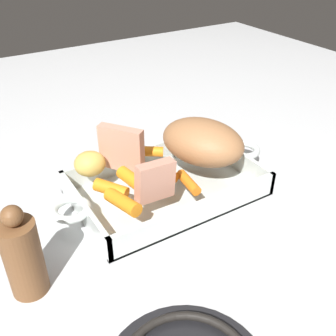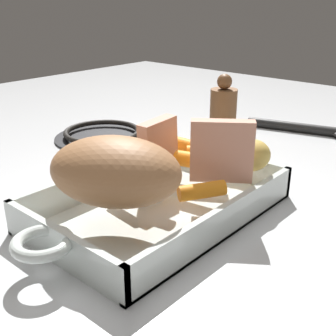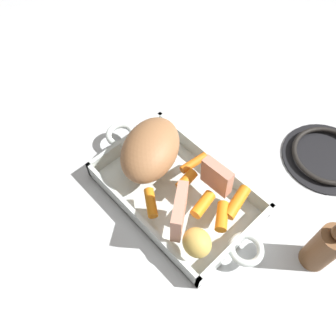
{
  "view_description": "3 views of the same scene",
  "coord_description": "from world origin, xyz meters",
  "px_view_note": "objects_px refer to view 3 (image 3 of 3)",
  "views": [
    {
      "loc": [
        0.3,
        0.49,
        0.42
      ],
      "look_at": [
        0.0,
        0.01,
        0.06
      ],
      "focal_mm": 42.07,
      "sensor_mm": 36.0,
      "label": 1
    },
    {
      "loc": [
        -0.38,
        -0.35,
        0.27
      ],
      "look_at": [
        0.0,
        -0.01,
        0.07
      ],
      "focal_mm": 46.37,
      "sensor_mm": 36.0,
      "label": 2
    },
    {
      "loc": [
        0.23,
        -0.24,
        0.62
      ],
      "look_at": [
        -0.03,
        -0.0,
        0.07
      ],
      "focal_mm": 36.37,
      "sensor_mm": 36.0,
      "label": 3
    }
  ],
  "objects_px": {
    "baby_carrot_center_left": "(186,180)",
    "baby_carrot_long": "(194,163)",
    "roast_slice_thick": "(179,212)",
    "potato_corner": "(197,243)",
    "baby_carrot_southwest": "(222,216)",
    "roasting_dish": "(176,191)",
    "pepper_mill": "(324,248)",
    "baby_carrot_southeast": "(204,204)",
    "baby_carrot_northwest": "(152,204)",
    "baby_carrot_center_right": "(237,202)",
    "roast_slice_thin": "(217,177)",
    "pork_roast": "(149,150)",
    "stove_burner_rear": "(327,156)"
  },
  "relations": [
    {
      "from": "baby_carrot_center_right",
      "to": "baby_carrot_southwest",
      "type": "bearing_deg",
      "value": -89.72
    },
    {
      "from": "potato_corner",
      "to": "baby_carrot_northwest",
      "type": "bearing_deg",
      "value": -178.32
    },
    {
      "from": "pork_roast",
      "to": "baby_carrot_southwest",
      "type": "bearing_deg",
      "value": 3.2
    },
    {
      "from": "baby_carrot_southeast",
      "to": "roasting_dish",
      "type": "bearing_deg",
      "value": -178.61
    },
    {
      "from": "baby_carrot_long",
      "to": "stove_burner_rear",
      "type": "distance_m",
      "value": 0.3
    },
    {
      "from": "baby_carrot_northwest",
      "to": "pepper_mill",
      "type": "height_order",
      "value": "pepper_mill"
    },
    {
      "from": "roasting_dish",
      "to": "roast_slice_thin",
      "type": "bearing_deg",
      "value": 44.48
    },
    {
      "from": "roasting_dish",
      "to": "baby_carrot_southwest",
      "type": "distance_m",
      "value": 0.12
    },
    {
      "from": "roast_slice_thin",
      "to": "baby_carrot_center_right",
      "type": "height_order",
      "value": "roast_slice_thin"
    },
    {
      "from": "baby_carrot_southeast",
      "to": "baby_carrot_long",
      "type": "relative_size",
      "value": 0.91
    },
    {
      "from": "roast_slice_thick",
      "to": "baby_carrot_center_left",
      "type": "xyz_separation_m",
      "value": [
        -0.05,
        0.07,
        -0.03
      ]
    },
    {
      "from": "roast_slice_thin",
      "to": "pepper_mill",
      "type": "xyz_separation_m",
      "value": [
        0.22,
        0.04,
        -0.02
      ]
    },
    {
      "from": "roasting_dish",
      "to": "baby_carrot_center_right",
      "type": "height_order",
      "value": "baby_carrot_center_right"
    },
    {
      "from": "baby_carrot_center_left",
      "to": "baby_carrot_center_right",
      "type": "xyz_separation_m",
      "value": [
        0.1,
        0.03,
        0.0
      ]
    },
    {
      "from": "roast_slice_thin",
      "to": "baby_carrot_southeast",
      "type": "height_order",
      "value": "roast_slice_thin"
    },
    {
      "from": "baby_carrot_center_left",
      "to": "baby_carrot_northwest",
      "type": "relative_size",
      "value": 0.77
    },
    {
      "from": "pepper_mill",
      "to": "roast_slice_thick",
      "type": "bearing_deg",
      "value": -145.83
    },
    {
      "from": "baby_carrot_center_left",
      "to": "baby_carrot_long",
      "type": "xyz_separation_m",
      "value": [
        -0.02,
        0.04,
        -0.0
      ]
    },
    {
      "from": "pork_roast",
      "to": "baby_carrot_long",
      "type": "bearing_deg",
      "value": 40.68
    },
    {
      "from": "potato_corner",
      "to": "baby_carrot_southwest",
      "type": "bearing_deg",
      "value": 94.51
    },
    {
      "from": "roast_slice_thick",
      "to": "potato_corner",
      "type": "bearing_deg",
      "value": -11.56
    },
    {
      "from": "baby_carrot_center_left",
      "to": "roasting_dish",
      "type": "bearing_deg",
      "value": -124.74
    },
    {
      "from": "roasting_dish",
      "to": "stove_burner_rear",
      "type": "xyz_separation_m",
      "value": [
        0.16,
        0.3,
        -0.01
      ]
    },
    {
      "from": "baby_carrot_center_left",
      "to": "baby_carrot_southeast",
      "type": "relative_size",
      "value": 0.81
    },
    {
      "from": "roasting_dish",
      "to": "pepper_mill",
      "type": "height_order",
      "value": "pepper_mill"
    },
    {
      "from": "roast_slice_thick",
      "to": "baby_carrot_long",
      "type": "distance_m",
      "value": 0.13
    },
    {
      "from": "roast_slice_thin",
      "to": "baby_carrot_center_right",
      "type": "bearing_deg",
      "value": -2.53
    },
    {
      "from": "roasting_dish",
      "to": "roast_slice_thin",
      "type": "relative_size",
      "value": 6.62
    },
    {
      "from": "baby_carrot_northwest",
      "to": "baby_carrot_center_right",
      "type": "height_order",
      "value": "baby_carrot_center_right"
    },
    {
      "from": "baby_carrot_long",
      "to": "roasting_dish",
      "type": "bearing_deg",
      "value": -81.3
    },
    {
      "from": "roasting_dish",
      "to": "baby_carrot_northwest",
      "type": "relative_size",
      "value": 7.34
    },
    {
      "from": "baby_carrot_center_right",
      "to": "pepper_mill",
      "type": "relative_size",
      "value": 0.48
    },
    {
      "from": "roast_slice_thick",
      "to": "baby_carrot_center_right",
      "type": "relative_size",
      "value": 1.19
    },
    {
      "from": "baby_carrot_long",
      "to": "roast_slice_thin",
      "type": "bearing_deg",
      "value": -2.82
    },
    {
      "from": "baby_carrot_long",
      "to": "potato_corner",
      "type": "height_order",
      "value": "potato_corner"
    },
    {
      "from": "baby_carrot_northwest",
      "to": "baby_carrot_center_right",
      "type": "distance_m",
      "value": 0.16
    },
    {
      "from": "baby_carrot_southwest",
      "to": "baby_carrot_southeast",
      "type": "distance_m",
      "value": 0.04
    },
    {
      "from": "roasting_dish",
      "to": "roast_slice_thick",
      "type": "height_order",
      "value": "roast_slice_thick"
    },
    {
      "from": "baby_carrot_center_right",
      "to": "pepper_mill",
      "type": "distance_m",
      "value": 0.16
    },
    {
      "from": "baby_carrot_long",
      "to": "stove_burner_rear",
      "type": "xyz_separation_m",
      "value": [
        0.17,
        0.25,
        -0.04
      ]
    },
    {
      "from": "pork_roast",
      "to": "roast_slice_thick",
      "type": "xyz_separation_m",
      "value": [
        0.13,
        -0.05,
        0.0
      ]
    },
    {
      "from": "baby_carrot_northwest",
      "to": "pepper_mill",
      "type": "bearing_deg",
      "value": 30.51
    },
    {
      "from": "stove_burner_rear",
      "to": "baby_carrot_southeast",
      "type": "bearing_deg",
      "value": -106.75
    },
    {
      "from": "baby_carrot_long",
      "to": "baby_carrot_center_right",
      "type": "xyz_separation_m",
      "value": [
        0.12,
        -0.01,
        0.0
      ]
    },
    {
      "from": "baby_carrot_southwest",
      "to": "potato_corner",
      "type": "distance_m",
      "value": 0.07
    },
    {
      "from": "roast_slice_thick",
      "to": "stove_burner_rear",
      "type": "distance_m",
      "value": 0.38
    },
    {
      "from": "baby_carrot_northwest",
      "to": "pepper_mill",
      "type": "xyz_separation_m",
      "value": [
        0.27,
        0.16,
        0.01
      ]
    },
    {
      "from": "baby_carrot_northwest",
      "to": "potato_corner",
      "type": "distance_m",
      "value": 0.11
    },
    {
      "from": "baby_carrot_northwest",
      "to": "pork_roast",
      "type": "bearing_deg",
      "value": 140.2
    },
    {
      "from": "baby_carrot_northwest",
      "to": "baby_carrot_long",
      "type": "xyz_separation_m",
      "value": [
        -0.01,
        0.12,
        -0.0
      ]
    }
  ]
}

